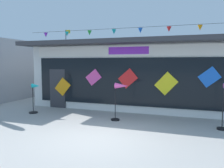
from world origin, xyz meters
TOP-DOWN VIEW (x-y plane):
  - ground_plane at (0.00, 0.00)m, footprint 80.00×80.00m
  - kite_shop_building at (-0.15, 6.78)m, footprint 10.99×6.99m
  - wind_spinner_far_left at (-4.18, 2.29)m, footprint 0.58×0.39m
  - wind_spinner_left at (-0.05, 2.30)m, footprint 0.71×0.36m
  - neighbour_building at (-10.80, 7.06)m, footprint 6.41×9.44m

SIDE VIEW (x-z plane):
  - ground_plane at x=0.00m, z-range 0.00..0.00m
  - wind_spinner_far_left at x=-4.18m, z-range 0.13..1.52m
  - wind_spinner_left at x=-0.05m, z-range 0.37..1.91m
  - kite_shop_building at x=-0.15m, z-range -0.63..4.06m
  - neighbour_building at x=-10.80m, z-range 0.00..3.75m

